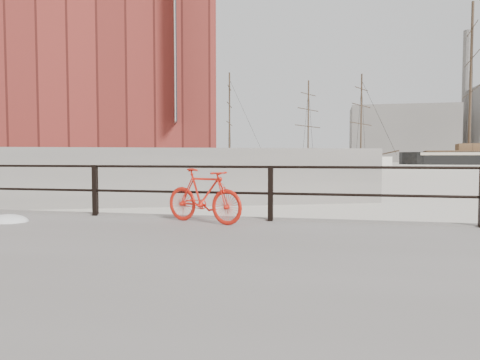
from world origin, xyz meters
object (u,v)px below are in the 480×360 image
at_px(bicycle, 204,196).
at_px(schooner_mid, 333,165).
at_px(workboat_far, 93,169).
at_px(workboat_near, 82,171).
at_px(schooner_left, 201,165).

distance_m(bicycle, schooner_mid, 82.37).
bearing_deg(workboat_far, bicycle, -79.16).
relative_size(workboat_near, workboat_far, 1.00).
relative_size(bicycle, schooner_mid, 0.06).
distance_m(schooner_mid, schooner_left, 27.54).
xyz_separation_m(bicycle, schooner_left, (-24.73, 79.75, -0.83)).
bearing_deg(workboat_far, workboat_near, -87.83).
height_order(bicycle, schooner_left, schooner_left).
xyz_separation_m(schooner_left, workboat_near, (0.26, -44.81, 0.00)).
bearing_deg(workboat_near, schooner_mid, 41.81).
relative_size(bicycle, workboat_near, 0.14).
bearing_deg(schooner_mid, bicycle, -66.32).
bearing_deg(workboat_near, bicycle, -73.38).
bearing_deg(schooner_mid, workboat_near, -94.27).
bearing_deg(schooner_left, bicycle, -80.81).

